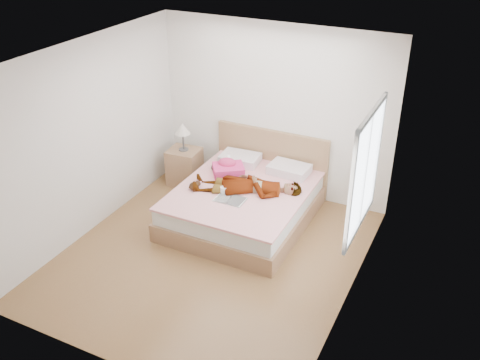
{
  "coord_description": "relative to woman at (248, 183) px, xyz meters",
  "views": [
    {
      "loc": [
        2.8,
        -4.88,
        4.17
      ],
      "look_at": [
        0.0,
        0.85,
        0.7
      ],
      "focal_mm": 40.0,
      "sensor_mm": 36.0,
      "label": 1
    }
  ],
  "objects": [
    {
      "name": "ground",
      "position": [
        -0.07,
        -0.96,
        -0.61
      ],
      "size": [
        4.0,
        4.0,
        0.0
      ],
      "primitive_type": "plane",
      "color": "#502E19",
      "rests_on": "ground"
    },
    {
      "name": "woman",
      "position": [
        0.0,
        0.0,
        0.0
      ],
      "size": [
        1.61,
        1.03,
        0.21
      ],
      "primitive_type": "imported",
      "rotation": [
        0.0,
        0.0,
        -1.24
      ],
      "color": "silver",
      "rests_on": "bed"
    },
    {
      "name": "hair",
      "position": [
        -0.57,
        0.45,
        -0.07
      ],
      "size": [
        0.5,
        0.58,
        0.08
      ],
      "primitive_type": "ellipsoid",
      "rotation": [
        0.0,
        0.0,
        -0.19
      ],
      "color": "black",
      "rests_on": "bed"
    },
    {
      "name": "phone",
      "position": [
        -0.5,
        0.4,
        0.09
      ],
      "size": [
        0.08,
        0.11,
        0.06
      ],
      "primitive_type": "cube",
      "rotation": [
        0.44,
        0.0,
        0.33
      ],
      "color": "silver",
      "rests_on": "bed"
    },
    {
      "name": "room_shell",
      "position": [
        1.71,
        -0.66,
        0.89
      ],
      "size": [
        4.0,
        4.0,
        4.0
      ],
      "color": "white",
      "rests_on": "ground"
    },
    {
      "name": "bed",
      "position": [
        -0.07,
        0.07,
        -0.34
      ],
      "size": [
        1.8,
        2.08,
        1.0
      ],
      "color": "brown",
      "rests_on": "ground"
    },
    {
      "name": "towel",
      "position": [
        -0.46,
        0.3,
        -0.01
      ],
      "size": [
        0.56,
        0.54,
        0.23
      ],
      "color": "#EA3F71",
      "rests_on": "bed"
    },
    {
      "name": "magazine",
      "position": [
        -0.1,
        -0.36,
        -0.1
      ],
      "size": [
        0.41,
        0.27,
        0.02
      ],
      "color": "white",
      "rests_on": "bed"
    },
    {
      "name": "coffee_mug",
      "position": [
        -0.24,
        -0.25,
        -0.05
      ],
      "size": [
        0.14,
        0.1,
        0.1
      ],
      "color": "white",
      "rests_on": "bed"
    },
    {
      "name": "plush_toy",
      "position": [
        -0.67,
        -0.31,
        -0.05
      ],
      "size": [
        0.16,
        0.21,
        0.11
      ],
      "color": "black",
      "rests_on": "bed"
    },
    {
      "name": "nightstand",
      "position": [
        -1.38,
        0.57,
        -0.27
      ],
      "size": [
        0.51,
        0.47,
        1.04
      ],
      "color": "brown",
      "rests_on": "ground"
    }
  ]
}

